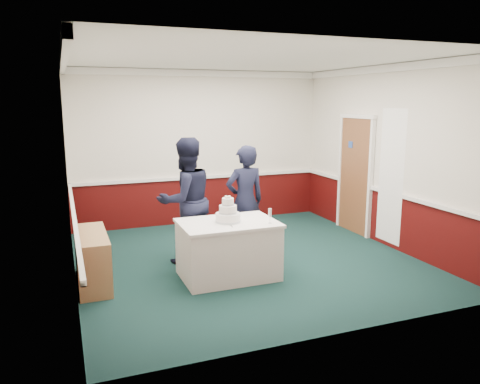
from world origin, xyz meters
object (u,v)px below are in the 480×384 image
object	(u,v)px
cake_table	(228,249)
person_woman	(245,201)
wedding_cake	(228,214)
champagne_flute	(270,213)
sideboard	(93,259)
person_man	(186,200)
cake_knife	(231,225)

from	to	relation	value
cake_table	person_woman	distance (m)	1.09
wedding_cake	champagne_flute	world-z (taller)	wedding_cake
sideboard	person_man	distance (m)	1.60
cake_knife	person_man	bearing A→B (deg)	115.61
person_woman	cake_table	bearing A→B (deg)	51.52
sideboard	wedding_cake	distance (m)	1.90
sideboard	cake_table	xyz separation A→B (m)	(1.77, -0.39, 0.05)
sideboard	person_woman	xyz separation A→B (m)	(2.34, 0.41, 0.52)
cake_table	person_woman	xyz separation A→B (m)	(0.57, 0.80, 0.47)
champagne_flute	person_woman	xyz separation A→B (m)	(0.07, 1.08, -0.05)
wedding_cake	cake_knife	distance (m)	0.23
sideboard	person_man	world-z (taller)	person_man
person_man	champagne_flute	bearing A→B (deg)	111.78
person_man	person_woman	bearing A→B (deg)	161.09
wedding_cake	person_woman	xyz separation A→B (m)	(0.57, 0.80, -0.03)
sideboard	cake_knife	world-z (taller)	cake_knife
cake_knife	champagne_flute	distance (m)	0.55
cake_table	champagne_flute	world-z (taller)	champagne_flute
sideboard	champagne_flute	bearing A→B (deg)	-16.51
cake_table	person_man	size ratio (longest dim) A/B	0.70
sideboard	cake_knife	distance (m)	1.89
person_woman	cake_knife	bearing A→B (deg)	55.99
cake_table	cake_knife	distance (m)	0.44
sideboard	wedding_cake	size ratio (longest dim) A/B	3.30
sideboard	cake_knife	bearing A→B (deg)	-18.81
cake_knife	champagne_flute	size ratio (longest dim) A/B	1.07
cake_table	wedding_cake	size ratio (longest dim) A/B	3.63
cake_table	cake_knife	bearing A→B (deg)	-98.53
sideboard	cake_table	distance (m)	1.82
wedding_cake	person_man	world-z (taller)	person_man
wedding_cake	person_man	size ratio (longest dim) A/B	0.19
champagne_flute	person_woman	world-z (taller)	person_woman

